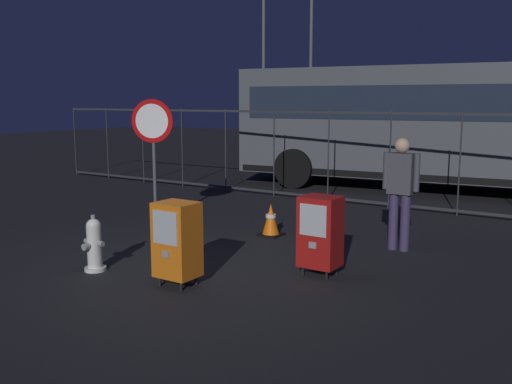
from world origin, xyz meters
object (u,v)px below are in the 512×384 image
object	(u,v)px
fire_hydrant	(94,245)
pedestrian	(400,187)
traffic_cone	(271,220)
stop_sign	(153,135)
street_light_near_left	(311,34)
bus_near	(456,121)
newspaper_box_primary	(320,231)
newspaper_box_secondary	(177,240)
street_light_near_right	(264,60)

from	to	relation	value
fire_hydrant	pedestrian	size ratio (longest dim) A/B	0.45
traffic_cone	stop_sign	bearing A→B (deg)	-169.07
pedestrian	street_light_near_left	distance (m)	15.96
bus_near	stop_sign	bearing A→B (deg)	-123.61
newspaper_box_primary	newspaper_box_secondary	bearing A→B (deg)	-133.19
newspaper_box_primary	bus_near	size ratio (longest dim) A/B	0.10
pedestrian	street_light_near_left	size ratio (longest dim) A/B	0.20
stop_sign	street_light_near_left	bearing A→B (deg)	106.92
fire_hydrant	street_light_near_right	bearing A→B (deg)	114.93
newspaper_box_primary	pedestrian	bearing A→B (deg)	76.64
newspaper_box_secondary	bus_near	xyz separation A→B (m)	(0.86, 9.14, 1.14)
traffic_cone	street_light_near_left	xyz separation A→B (m)	(-6.35, 13.26, 4.58)
stop_sign	pedestrian	bearing A→B (deg)	9.25
bus_near	newspaper_box_secondary	bearing A→B (deg)	-101.88
pedestrian	street_light_near_right	world-z (taller)	street_light_near_right
pedestrian	street_light_near_left	bearing A→B (deg)	122.94
pedestrian	street_light_near_left	xyz separation A→B (m)	(-8.42, 12.99, 3.89)
street_light_near_left	street_light_near_right	bearing A→B (deg)	-140.02
newspaper_box_primary	newspaper_box_secondary	xyz separation A→B (m)	(-1.24, -1.32, 0.00)
stop_sign	bus_near	bearing A→B (deg)	62.88
newspaper_box_secondary	stop_sign	bearing A→B (deg)	137.63
fire_hydrant	stop_sign	world-z (taller)	stop_sign
traffic_cone	street_light_near_right	xyz separation A→B (m)	(-7.84, 12.02, 3.55)
fire_hydrant	bus_near	size ratio (longest dim) A/B	0.07
newspaper_box_primary	street_light_near_left	size ratio (longest dim) A/B	0.12
stop_sign	bus_near	xyz separation A→B (m)	(3.47, 6.77, 0.11)
bus_near	street_light_near_right	xyz separation A→B (m)	(-9.12, 5.67, 2.10)
street_light_near_right	newspaper_box_secondary	bearing A→B (deg)	-60.87
fire_hydrant	pedestrian	world-z (taller)	pedestrian
newspaper_box_secondary	street_light_near_left	bearing A→B (deg)	112.85
newspaper_box_secondary	pedestrian	bearing A→B (deg)	61.70
fire_hydrant	pedestrian	xyz separation A→B (m)	(2.96, 3.21, 0.60)
stop_sign	street_light_near_right	size ratio (longest dim) A/B	0.34
pedestrian	traffic_cone	size ratio (longest dim) A/B	3.15
fire_hydrant	street_light_near_left	size ratio (longest dim) A/B	0.09
newspaper_box_primary	traffic_cone	xyz separation A→B (m)	(-1.66, 1.48, -0.31)
newspaper_box_primary	street_light_near_left	xyz separation A→B (m)	(-8.00, 14.74, 4.27)
pedestrian	bus_near	distance (m)	6.17
newspaper_box_primary	street_light_near_right	world-z (taller)	street_light_near_right
newspaper_box_primary	street_light_near_left	bearing A→B (deg)	118.50
stop_sign	street_light_near_right	xyz separation A→B (m)	(-5.65, 12.44, 2.21)
bus_near	traffic_cone	bearing A→B (deg)	-107.91
newspaper_box_secondary	fire_hydrant	bearing A→B (deg)	-174.01
newspaper_box_primary	bus_near	xyz separation A→B (m)	(-0.37, 7.82, 1.14)
newspaper_box_secondary	street_light_near_right	distance (m)	17.26
newspaper_box_secondary	street_light_near_left	distance (m)	17.94
newspaper_box_primary	stop_sign	distance (m)	4.11
newspaper_box_secondary	bus_near	bearing A→B (deg)	84.61
traffic_cone	street_light_near_right	distance (m)	14.78
pedestrian	traffic_cone	distance (m)	2.20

